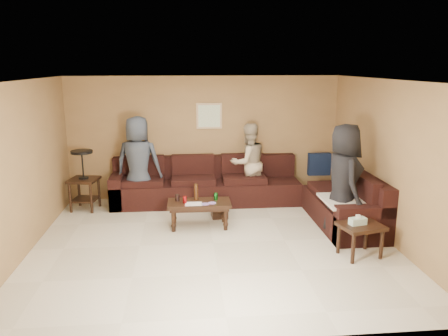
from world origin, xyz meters
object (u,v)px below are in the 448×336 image
coffee_table (199,205)px  person_middle (248,163)px  end_table_left (84,179)px  waste_bin (219,208)px  person_left (138,163)px  side_table_right (360,229)px  person_right (343,180)px  sectional_sofa (250,194)px

coffee_table → person_middle: person_middle is taller
coffee_table → person_middle: (1.05, 1.36, 0.42)m
end_table_left → waste_bin: size_ratio=3.37×
waste_bin → person_left: size_ratio=0.19×
side_table_right → waste_bin: (-1.88, 1.84, -0.25)m
coffee_table → waste_bin: 0.62m
person_middle → person_right: bearing=104.2°
coffee_table → person_right: bearing=-12.9°
sectional_sofa → person_middle: 0.75m
end_table_left → waste_bin: bearing=-15.1°
waste_bin → coffee_table: bearing=-131.3°
coffee_table → waste_bin: bearing=48.7°
coffee_table → person_right: (2.31, -0.53, 0.53)m
sectional_sofa → person_left: 2.22m
person_left → coffee_table: bearing=143.9°
end_table_left → waste_bin: (2.53, -0.68, -0.43)m
waste_bin → person_middle: person_middle is taller
sectional_sofa → end_table_left: size_ratio=4.04×
coffee_table → side_table_right: (2.27, -1.40, 0.04)m
waste_bin → person_right: size_ratio=0.19×
side_table_right → person_middle: 3.04m
end_table_left → coffee_table: bearing=-27.6°
person_left → person_middle: 2.16m
person_middle → person_right: (1.26, -1.88, 0.11)m
end_table_left → side_table_right: bearing=-29.8°
coffee_table → end_table_left: 2.43m
waste_bin → person_right: bearing=-26.7°
coffee_table → end_table_left: size_ratio=0.93×
sectional_sofa → coffee_table: (-1.00, -0.78, 0.05)m
waste_bin → side_table_right: bearing=-44.3°
side_table_right → person_right: size_ratio=0.37×
sectional_sofa → person_right: size_ratio=2.55×
person_left → person_middle: bearing=-164.6°
waste_bin → person_middle: 1.29m
side_table_right → person_right: 1.00m
sectional_sofa → person_left: person_left is taller
person_middle → coffee_table: bearing=32.8°
coffee_table → person_left: size_ratio=0.60×
person_left → waste_bin: bearing=164.4°
side_table_right → person_middle: size_ratio=0.43×
sectional_sofa → person_left: bearing=169.7°
person_middle → person_right: 2.27m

